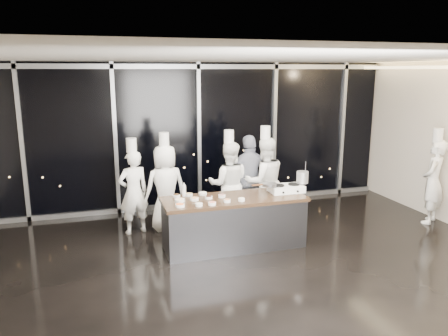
% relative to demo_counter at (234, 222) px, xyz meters
% --- Properties ---
extents(ground, '(9.00, 9.00, 0.00)m').
position_rel_demo_counter_xyz_m(ground, '(0.00, -0.90, -0.45)').
color(ground, black).
rests_on(ground, ground).
extents(room_shell, '(9.02, 7.02, 3.21)m').
position_rel_demo_counter_xyz_m(room_shell, '(0.18, -0.90, 1.79)').
color(room_shell, beige).
rests_on(room_shell, ground).
extents(window_wall, '(8.90, 0.11, 3.20)m').
position_rel_demo_counter_xyz_m(window_wall, '(0.00, 2.53, 1.14)').
color(window_wall, black).
rests_on(window_wall, ground).
extents(demo_counter, '(2.46, 0.86, 0.90)m').
position_rel_demo_counter_xyz_m(demo_counter, '(0.00, 0.00, 0.00)').
color(demo_counter, '#393A3F').
rests_on(demo_counter, ground).
extents(stove, '(0.60, 0.39, 0.14)m').
position_rel_demo_counter_xyz_m(stove, '(1.00, 0.06, 0.51)').
color(stove, white).
rests_on(stove, demo_counter).
extents(frying_pan, '(0.46, 0.27, 0.04)m').
position_rel_demo_counter_xyz_m(frying_pan, '(0.66, 0.06, 0.61)').
color(frying_pan, slate).
rests_on(frying_pan, stove).
extents(stock_pot, '(0.21, 0.21, 0.21)m').
position_rel_demo_counter_xyz_m(stock_pot, '(1.32, 0.06, 0.69)').
color(stock_pot, '#B3B3B5').
rests_on(stock_pot, stove).
extents(prep_bowls, '(1.18, 0.74, 0.05)m').
position_rel_demo_counter_xyz_m(prep_bowls, '(-0.61, -0.01, 0.47)').
color(prep_bowls, white).
rests_on(prep_bowls, demo_counter).
extents(squeeze_bottle, '(0.07, 0.07, 0.24)m').
position_rel_demo_counter_xyz_m(squeeze_bottle, '(-0.80, 0.33, 0.56)').
color(squeeze_bottle, silver).
rests_on(squeeze_bottle, demo_counter).
extents(chef_far_left, '(0.66, 0.52, 1.82)m').
position_rel_demo_counter_xyz_m(chef_far_left, '(-1.58, 1.20, 0.36)').
color(chef_far_left, white).
rests_on(chef_far_left, ground).
extents(chef_left, '(0.91, 0.69, 1.90)m').
position_rel_demo_counter_xyz_m(chef_left, '(-0.98, 1.22, 0.39)').
color(chef_left, white).
rests_on(chef_left, ground).
extents(chef_center, '(0.97, 0.85, 1.91)m').
position_rel_demo_counter_xyz_m(chef_center, '(0.24, 1.07, 0.40)').
color(chef_center, white).
rests_on(chef_center, ground).
extents(guest, '(1.07, 0.48, 1.79)m').
position_rel_demo_counter_xyz_m(guest, '(0.70, 1.11, 0.44)').
color(guest, '#121B33').
rests_on(guest, ground).
extents(chef_right, '(0.86, 0.68, 1.98)m').
position_rel_demo_counter_xyz_m(chef_right, '(0.95, 0.96, 0.43)').
color(chef_right, white).
rests_on(chef_right, ground).
extents(chef_side, '(0.74, 0.69, 1.92)m').
position_rel_demo_counter_xyz_m(chef_side, '(4.20, 0.05, 0.41)').
color(chef_side, white).
rests_on(chef_side, ground).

